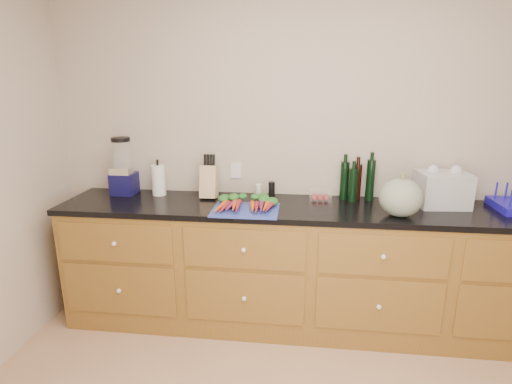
# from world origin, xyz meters

# --- Properties ---
(wall_back) EXTENTS (4.10, 0.05, 2.60)m
(wall_back) POSITION_xyz_m (0.00, 1.62, 1.30)
(wall_back) COLOR #C1B2A0
(wall_back) RESTS_ON ground
(cabinets) EXTENTS (3.60, 0.64, 0.90)m
(cabinets) POSITION_xyz_m (0.00, 1.30, 0.45)
(cabinets) COLOR brown
(cabinets) RESTS_ON ground
(countertop) EXTENTS (3.64, 0.62, 0.04)m
(countertop) POSITION_xyz_m (0.00, 1.30, 0.92)
(countertop) COLOR black
(countertop) RESTS_ON cabinets
(cutting_board) EXTENTS (0.45, 0.34, 0.01)m
(cutting_board) POSITION_xyz_m (-0.46, 1.14, 0.95)
(cutting_board) COLOR #2E41A9
(cutting_board) RESTS_ON countertop
(carrots) EXTENTS (0.41, 0.31, 0.06)m
(carrots) POSITION_xyz_m (-0.46, 1.19, 0.98)
(carrots) COLOR #D94F19
(carrots) RESTS_ON cutting_board
(squash) EXTENTS (0.28, 0.28, 0.25)m
(squash) POSITION_xyz_m (0.56, 1.16, 1.07)
(squash) COLOR slate
(squash) RESTS_ON countertop
(blender_appliance) EXTENTS (0.18, 0.18, 0.44)m
(blender_appliance) POSITION_xyz_m (-1.47, 1.46, 1.13)
(blender_appliance) COLOR #0F0D41
(blender_appliance) RESTS_ON countertop
(paper_towel) EXTENTS (0.10, 0.10, 0.24)m
(paper_towel) POSITION_xyz_m (-1.18, 1.46, 1.06)
(paper_towel) COLOR white
(paper_towel) RESTS_ON countertop
(knife_block) EXTENTS (0.12, 0.12, 0.24)m
(knife_block) POSITION_xyz_m (-0.78, 1.44, 1.06)
(knife_block) COLOR tan
(knife_block) RESTS_ON countertop
(grinder_salt) EXTENTS (0.05, 0.05, 0.10)m
(grinder_salt) POSITION_xyz_m (-0.41, 1.48, 0.99)
(grinder_salt) COLOR white
(grinder_salt) RESTS_ON countertop
(grinder_pepper) EXTENTS (0.05, 0.05, 0.12)m
(grinder_pepper) POSITION_xyz_m (-0.31, 1.48, 1.00)
(grinder_pepper) COLOR black
(grinder_pepper) RESTS_ON countertop
(canister_chrome) EXTENTS (0.05, 0.05, 0.10)m
(canister_chrome) POSITION_xyz_m (-0.31, 1.48, 0.99)
(canister_chrome) COLOR silver
(canister_chrome) RESTS_ON countertop
(tomato_box) EXTENTS (0.16, 0.13, 0.08)m
(tomato_box) POSITION_xyz_m (0.06, 1.47, 0.98)
(tomato_box) COLOR white
(tomato_box) RESTS_ON countertop
(bottles) EXTENTS (0.25, 0.13, 0.30)m
(bottles) POSITION_xyz_m (0.32, 1.51, 1.08)
(bottles) COLOR black
(bottles) RESTS_ON countertop
(grocery_bag) EXTENTS (0.35, 0.29, 0.24)m
(grocery_bag) POSITION_xyz_m (0.91, 1.42, 1.06)
(grocery_bag) COLOR silver
(grocery_bag) RESTS_ON countertop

